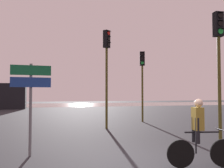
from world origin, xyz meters
TOP-DOWN VIEW (x-y plane):
  - ground_plane at (0.00, 0.00)m, footprint 120.00×120.00m
  - water_strip at (0.00, 37.67)m, footprint 80.00×16.00m
  - traffic_light_far_right at (3.75, 9.07)m, footprint 0.39×0.41m
  - traffic_light_near_right at (3.58, 1.80)m, footprint 0.34×0.36m
  - traffic_light_center at (0.69, 6.59)m, footprint 0.41×0.42m
  - direction_sign_post at (-2.87, 1.72)m, footprint 1.10×0.12m
  - cyclist at (1.01, -0.55)m, footprint 1.68×0.52m

SIDE VIEW (x-z plane):
  - ground_plane at x=0.00m, z-range 0.00..0.00m
  - water_strip at x=0.00m, z-range 0.00..0.01m
  - cyclist at x=1.01m, z-range 0.01..1.63m
  - direction_sign_post at x=-2.87m, z-range 0.49..3.09m
  - traffic_light_far_right at x=3.75m, z-range 0.87..5.37m
  - traffic_light_near_right at x=3.58m, z-range 0.91..5.63m
  - traffic_light_center at x=0.69m, z-range 0.95..5.98m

